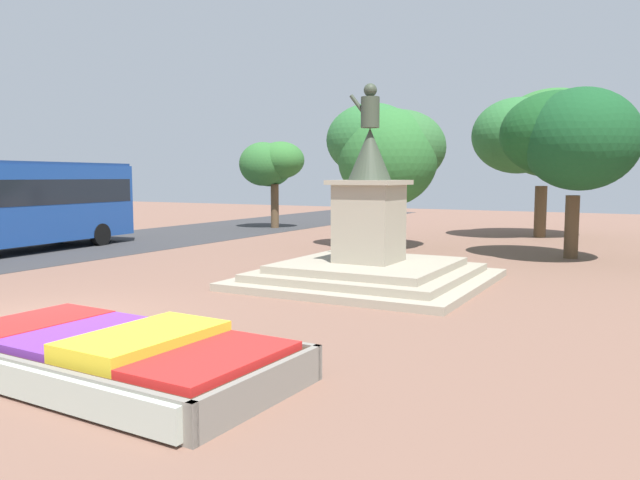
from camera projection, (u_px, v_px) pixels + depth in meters
name	position (u px, v px, depth m)	size (l,w,h in m)	color
ground_plane	(40.00, 322.00, 11.98)	(87.60, 87.60, 0.00)	brown
flower_planter	(112.00, 356.00, 8.74)	(5.40, 2.92, 0.69)	#38281C
statue_monument	(369.00, 251.00, 16.30)	(5.88, 5.88, 5.15)	#A09581
city_bus	(4.00, 201.00, 22.36)	(3.32, 10.85, 3.33)	#1E4799
park_tree_behind_statue	(569.00, 137.00, 20.49)	(4.51, 4.57, 5.64)	brown
park_tree_far_right	(271.00, 164.00, 33.56)	(3.49, 3.00, 4.65)	brown
park_tree_street_side	(387.00, 150.00, 23.85)	(4.53, 4.23, 5.60)	brown
park_tree_mid_canopy	(541.00, 134.00, 28.22)	(6.02, 6.07, 6.76)	brown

